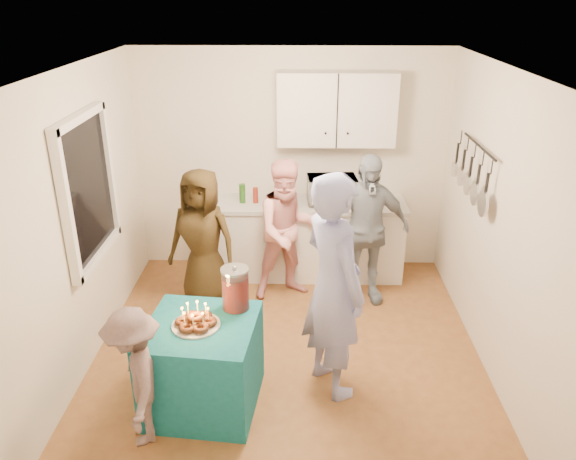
{
  "coord_description": "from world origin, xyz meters",
  "views": [
    {
      "loc": [
        0.1,
        -4.33,
        3.19
      ],
      "look_at": [
        0.0,
        0.35,
        1.15
      ],
      "focal_mm": 35.0,
      "sensor_mm": 36.0,
      "label": 1
    }
  ],
  "objects_px": {
    "microwave": "(332,190)",
    "woman_back_right": "(365,230)",
    "counter": "(307,240)",
    "punch_jar": "(235,290)",
    "man_birthday": "(333,286)",
    "party_table": "(203,365)",
    "child_near_left": "(136,377)",
    "woman_back_center": "(289,230)",
    "woman_back_left": "(203,240)"
  },
  "relations": [
    {
      "from": "punch_jar",
      "to": "woman_back_right",
      "type": "distance_m",
      "value": 1.9
    },
    {
      "from": "microwave",
      "to": "woman_back_right",
      "type": "relative_size",
      "value": 0.33
    },
    {
      "from": "microwave",
      "to": "punch_jar",
      "type": "xyz_separation_m",
      "value": [
        -0.88,
        -2.07,
        -0.13
      ]
    },
    {
      "from": "counter",
      "to": "woman_back_center",
      "type": "xyz_separation_m",
      "value": [
        -0.21,
        -0.51,
        0.35
      ]
    },
    {
      "from": "counter",
      "to": "punch_jar",
      "type": "xyz_separation_m",
      "value": [
        -0.61,
        -2.07,
        0.5
      ]
    },
    {
      "from": "child_near_left",
      "to": "woman_back_right",
      "type": "bearing_deg",
      "value": 120.08
    },
    {
      "from": "counter",
      "to": "party_table",
      "type": "bearing_deg",
      "value": -110.44
    },
    {
      "from": "counter",
      "to": "man_birthday",
      "type": "xyz_separation_m",
      "value": [
        0.18,
        -2.06,
        0.54
      ]
    },
    {
      "from": "counter",
      "to": "child_near_left",
      "type": "bearing_deg",
      "value": -115.29
    },
    {
      "from": "man_birthday",
      "to": "child_near_left",
      "type": "height_order",
      "value": "man_birthday"
    },
    {
      "from": "child_near_left",
      "to": "woman_back_left",
      "type": "bearing_deg",
      "value": 156.16
    },
    {
      "from": "party_table",
      "to": "woman_back_center",
      "type": "height_order",
      "value": "woman_back_center"
    },
    {
      "from": "woman_back_center",
      "to": "woman_back_right",
      "type": "xyz_separation_m",
      "value": [
        0.81,
        -0.09,
        0.05
      ]
    },
    {
      "from": "woman_back_center",
      "to": "microwave",
      "type": "bearing_deg",
      "value": 27.62
    },
    {
      "from": "microwave",
      "to": "woman_back_left",
      "type": "height_order",
      "value": "woman_back_left"
    },
    {
      "from": "party_table",
      "to": "punch_jar",
      "type": "xyz_separation_m",
      "value": [
        0.25,
        0.26,
        0.55
      ]
    },
    {
      "from": "punch_jar",
      "to": "woman_back_left",
      "type": "relative_size",
      "value": 0.22
    },
    {
      "from": "woman_back_center",
      "to": "woman_back_right",
      "type": "height_order",
      "value": "woman_back_right"
    },
    {
      "from": "woman_back_right",
      "to": "man_birthday",
      "type": "bearing_deg",
      "value": -117.14
    },
    {
      "from": "punch_jar",
      "to": "woman_back_left",
      "type": "distance_m",
      "value": 1.42
    },
    {
      "from": "party_table",
      "to": "punch_jar",
      "type": "bearing_deg",
      "value": 45.42
    },
    {
      "from": "counter",
      "to": "microwave",
      "type": "height_order",
      "value": "microwave"
    },
    {
      "from": "counter",
      "to": "woman_back_left",
      "type": "bearing_deg",
      "value": -145.8
    },
    {
      "from": "party_table",
      "to": "man_birthday",
      "type": "xyz_separation_m",
      "value": [
        1.05,
        0.26,
        0.59
      ]
    },
    {
      "from": "microwave",
      "to": "punch_jar",
      "type": "relative_size",
      "value": 1.61
    },
    {
      "from": "party_table",
      "to": "woman_back_right",
      "type": "xyz_separation_m",
      "value": [
        1.46,
        1.73,
        0.45
      ]
    },
    {
      "from": "man_birthday",
      "to": "punch_jar",
      "type": "bearing_deg",
      "value": 60.92
    },
    {
      "from": "party_table",
      "to": "punch_jar",
      "type": "height_order",
      "value": "punch_jar"
    },
    {
      "from": "man_birthday",
      "to": "woman_back_right",
      "type": "bearing_deg",
      "value": -45.03
    },
    {
      "from": "microwave",
      "to": "woman_back_left",
      "type": "xyz_separation_m",
      "value": [
        -1.37,
        -0.75,
        -0.3
      ]
    },
    {
      "from": "punch_jar",
      "to": "woman_back_left",
      "type": "height_order",
      "value": "woman_back_left"
    },
    {
      "from": "counter",
      "to": "child_near_left",
      "type": "height_order",
      "value": "child_near_left"
    },
    {
      "from": "woman_back_left",
      "to": "woman_back_center",
      "type": "height_order",
      "value": "woman_back_center"
    },
    {
      "from": "woman_back_right",
      "to": "party_table",
      "type": "bearing_deg",
      "value": -141.62
    },
    {
      "from": "man_birthday",
      "to": "child_near_left",
      "type": "bearing_deg",
      "value": 84.88
    },
    {
      "from": "man_birthday",
      "to": "child_near_left",
      "type": "distance_m",
      "value": 1.66
    },
    {
      "from": "counter",
      "to": "woman_back_left",
      "type": "relative_size",
      "value": 1.44
    },
    {
      "from": "party_table",
      "to": "woman_back_left",
      "type": "height_order",
      "value": "woman_back_left"
    },
    {
      "from": "counter",
      "to": "woman_back_right",
      "type": "distance_m",
      "value": 0.93
    },
    {
      "from": "counter",
      "to": "woman_back_center",
      "type": "bearing_deg",
      "value": -112.74
    },
    {
      "from": "punch_jar",
      "to": "child_near_left",
      "type": "distance_m",
      "value": 1.01
    },
    {
      "from": "microwave",
      "to": "woman_back_center",
      "type": "xyz_separation_m",
      "value": [
        -0.48,
        -0.51,
        -0.28
      ]
    },
    {
      "from": "microwave",
      "to": "man_birthday",
      "type": "height_order",
      "value": "man_birthday"
    },
    {
      "from": "party_table",
      "to": "woman_back_center",
      "type": "relative_size",
      "value": 0.54
    },
    {
      "from": "microwave",
      "to": "woman_back_center",
      "type": "height_order",
      "value": "woman_back_center"
    },
    {
      "from": "microwave",
      "to": "woman_back_right",
      "type": "xyz_separation_m",
      "value": [
        0.33,
        -0.59,
        -0.23
      ]
    },
    {
      "from": "party_table",
      "to": "woman_back_center",
      "type": "distance_m",
      "value": 1.97
    },
    {
      "from": "woman_back_right",
      "to": "child_near_left",
      "type": "xyz_separation_m",
      "value": [
        -1.88,
        -2.13,
        -0.27
      ]
    },
    {
      "from": "punch_jar",
      "to": "man_birthday",
      "type": "distance_m",
      "value": 0.79
    },
    {
      "from": "party_table",
      "to": "child_near_left",
      "type": "xyz_separation_m",
      "value": [
        -0.42,
        -0.4,
        0.18
      ]
    }
  ]
}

